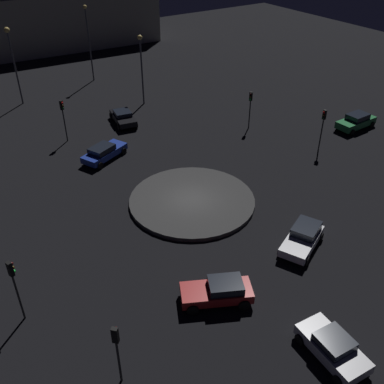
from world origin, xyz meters
TOP-DOWN VIEW (x-y plane):
  - ground_plane at (0.00, 0.00)m, footprint 116.71×116.71m
  - roundabout_island at (0.00, 0.00)m, footprint 9.80×9.80m
  - car_red at (4.31, 9.36)m, footprint 4.49×3.37m
  - car_blue at (2.85, -10.20)m, footprint 4.76×3.39m
  - car_silver at (1.70, 15.67)m, footprint 2.28×3.99m
  - car_white at (-3.38, 8.51)m, footprint 4.42×3.36m
  - car_green at (-21.55, -1.99)m, footprint 4.52×2.12m
  - car_black at (-2.03, -16.30)m, footprint 2.66×4.54m
  - traffic_light_west at (-14.76, -0.68)m, footprint 0.36×0.31m
  - traffic_light_south at (4.38, -15.57)m, footprint 0.35×0.39m
  - traffic_light_east at (14.22, 4.40)m, footprint 0.39×0.35m
  - traffic_light_southwest at (-12.39, -8.13)m, footprint 0.40×0.37m
  - traffic_light_northeast at (11.37, 10.96)m, footprint 0.39×0.38m
  - streetlamp_south at (-4.76, -30.72)m, footprint 0.47×0.47m
  - streetlamp_south_near at (5.31, -27.76)m, footprint 0.59×0.59m
  - streetlamp_south_far at (-6.43, -19.95)m, footprint 0.52×0.52m
  - store_building at (-3.09, -49.45)m, footprint 38.83×13.46m

SIDE VIEW (x-z plane):
  - ground_plane at x=0.00m, z-range 0.00..0.00m
  - roundabout_island at x=0.00m, z-range 0.00..0.33m
  - car_silver at x=1.70m, z-range 0.02..1.41m
  - car_blue at x=2.85m, z-range 0.03..1.41m
  - car_black at x=-2.03m, z-range 0.05..1.40m
  - car_white at x=-3.38m, z-range 0.03..1.45m
  - car_red at x=4.31m, z-range 0.03..1.49m
  - car_green at x=-21.55m, z-range 0.02..1.58m
  - traffic_light_northeast at x=11.37m, z-range 0.82..4.66m
  - traffic_light_southwest at x=-12.39m, z-range 0.83..4.72m
  - traffic_light_west at x=-14.76m, z-range 0.86..4.92m
  - traffic_light_south at x=4.38m, z-range 0.88..5.06m
  - traffic_light_east at x=14.22m, z-range 0.89..5.09m
  - store_building at x=-3.09m, z-range 0.00..9.02m
  - streetlamp_south_far at x=-6.43m, z-range 1.24..9.00m
  - streetlamp_south at x=-4.76m, z-range 1.05..10.33m
  - streetlamp_south_near at x=5.31m, z-range 1.62..10.17m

